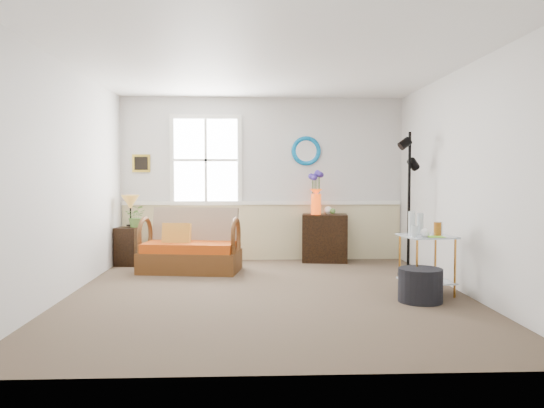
{
  "coord_description": "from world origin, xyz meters",
  "views": [
    {
      "loc": [
        -0.2,
        -6.0,
        1.34
      ],
      "look_at": [
        0.07,
        0.44,
        1.01
      ],
      "focal_mm": 35.0,
      "sensor_mm": 36.0,
      "label": 1
    }
  ],
  "objects_px": {
    "side_table": "(427,265)",
    "ottoman": "(420,285)",
    "loveseat": "(190,240)",
    "lamp_stand": "(128,246)",
    "floor_lamp": "(409,204)",
    "cabinet": "(325,238)"
  },
  "relations": [
    {
      "from": "side_table",
      "to": "floor_lamp",
      "type": "bearing_deg",
      "value": 83.26
    },
    {
      "from": "cabinet",
      "to": "floor_lamp",
      "type": "height_order",
      "value": "floor_lamp"
    },
    {
      "from": "lamp_stand",
      "to": "floor_lamp",
      "type": "bearing_deg",
      "value": -13.99
    },
    {
      "from": "cabinet",
      "to": "floor_lamp",
      "type": "relative_size",
      "value": 0.39
    },
    {
      "from": "cabinet",
      "to": "side_table",
      "type": "xyz_separation_m",
      "value": [
        0.83,
        -2.36,
        -0.04
      ]
    },
    {
      "from": "lamp_stand",
      "to": "ottoman",
      "type": "height_order",
      "value": "lamp_stand"
    },
    {
      "from": "lamp_stand",
      "to": "side_table",
      "type": "relative_size",
      "value": 0.85
    },
    {
      "from": "side_table",
      "to": "ottoman",
      "type": "relative_size",
      "value": 1.44
    },
    {
      "from": "cabinet",
      "to": "ottoman",
      "type": "height_order",
      "value": "cabinet"
    },
    {
      "from": "floor_lamp",
      "to": "cabinet",
      "type": "bearing_deg",
      "value": 117.17
    },
    {
      "from": "loveseat",
      "to": "ottoman",
      "type": "bearing_deg",
      "value": -27.7
    },
    {
      "from": "lamp_stand",
      "to": "cabinet",
      "type": "relative_size",
      "value": 0.77
    },
    {
      "from": "lamp_stand",
      "to": "cabinet",
      "type": "height_order",
      "value": "cabinet"
    },
    {
      "from": "loveseat",
      "to": "cabinet",
      "type": "relative_size",
      "value": 1.82
    },
    {
      "from": "cabinet",
      "to": "loveseat",
      "type": "bearing_deg",
      "value": -151.73
    },
    {
      "from": "floor_lamp",
      "to": "ottoman",
      "type": "xyz_separation_m",
      "value": [
        -0.32,
        -1.5,
        -0.79
      ]
    },
    {
      "from": "loveseat",
      "to": "lamp_stand",
      "type": "distance_m",
      "value": 1.16
    },
    {
      "from": "side_table",
      "to": "ottoman",
      "type": "bearing_deg",
      "value": -117.3
    },
    {
      "from": "loveseat",
      "to": "lamp_stand",
      "type": "xyz_separation_m",
      "value": [
        -1.01,
        0.56,
        -0.16
      ]
    },
    {
      "from": "cabinet",
      "to": "ottoman",
      "type": "xyz_separation_m",
      "value": [
        0.65,
        -2.72,
        -0.19
      ]
    },
    {
      "from": "lamp_stand",
      "to": "side_table",
      "type": "xyz_separation_m",
      "value": [
        3.86,
        -2.13,
        0.05
      ]
    },
    {
      "from": "loveseat",
      "to": "ottoman",
      "type": "xyz_separation_m",
      "value": [
        2.66,
        -1.93,
        -0.26
      ]
    }
  ]
}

